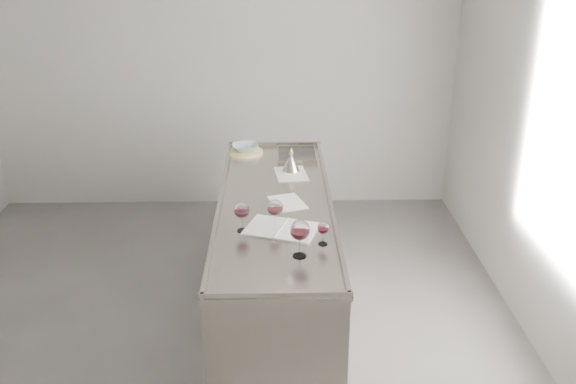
{
  "coord_description": "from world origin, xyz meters",
  "views": [
    {
      "loc": [
        0.5,
        -3.63,
        2.64
      ],
      "look_at": [
        0.59,
        0.28,
        1.02
      ],
      "focal_mm": 40.0,
      "sensor_mm": 36.0,
      "label": 1
    }
  ],
  "objects_px": {
    "wine_glass_small": "(323,229)",
    "wine_funnel": "(291,164)",
    "wine_glass_left": "(242,211)",
    "wine_glass_right": "(300,231)",
    "counter": "(276,264)",
    "notebook": "(281,229)",
    "ceramic_bowl": "(245,148)",
    "wine_glass_middle": "(275,209)"
  },
  "relations": [
    {
      "from": "wine_glass_right",
      "to": "wine_funnel",
      "type": "height_order",
      "value": "wine_glass_right"
    },
    {
      "from": "wine_glass_small",
      "to": "wine_glass_middle",
      "type": "bearing_deg",
      "value": 142.5
    },
    {
      "from": "wine_glass_middle",
      "to": "wine_glass_small",
      "type": "distance_m",
      "value": 0.35
    },
    {
      "from": "counter",
      "to": "wine_glass_right",
      "type": "distance_m",
      "value": 0.99
    },
    {
      "from": "counter",
      "to": "wine_glass_left",
      "type": "bearing_deg",
      "value": -114.78
    },
    {
      "from": "counter",
      "to": "wine_glass_small",
      "type": "xyz_separation_m",
      "value": [
        0.27,
        -0.62,
        0.57
      ]
    },
    {
      "from": "wine_glass_middle",
      "to": "wine_glass_left",
      "type": "bearing_deg",
      "value": -173.45
    },
    {
      "from": "ceramic_bowl",
      "to": "notebook",
      "type": "bearing_deg",
      "value": -79.1
    },
    {
      "from": "counter",
      "to": "wine_funnel",
      "type": "relative_size",
      "value": 12.53
    },
    {
      "from": "wine_glass_left",
      "to": "wine_glass_small",
      "type": "distance_m",
      "value": 0.51
    },
    {
      "from": "notebook",
      "to": "ceramic_bowl",
      "type": "xyz_separation_m",
      "value": [
        -0.28,
        1.43,
        0.04
      ]
    },
    {
      "from": "wine_glass_middle",
      "to": "notebook",
      "type": "xyz_separation_m",
      "value": [
        0.04,
        -0.01,
        -0.13
      ]
    },
    {
      "from": "notebook",
      "to": "ceramic_bowl",
      "type": "relative_size",
      "value": 2.31
    },
    {
      "from": "wine_glass_right",
      "to": "wine_glass_small",
      "type": "distance_m",
      "value": 0.21
    },
    {
      "from": "wine_glass_left",
      "to": "wine_glass_right",
      "type": "bearing_deg",
      "value": -44.62
    },
    {
      "from": "wine_glass_right",
      "to": "ceramic_bowl",
      "type": "relative_size",
      "value": 1.04
    },
    {
      "from": "wine_glass_small",
      "to": "ceramic_bowl",
      "type": "bearing_deg",
      "value": 107.51
    },
    {
      "from": "counter",
      "to": "wine_glass_middle",
      "type": "distance_m",
      "value": 0.73
    },
    {
      "from": "wine_glass_left",
      "to": "wine_glass_middle",
      "type": "distance_m",
      "value": 0.2
    },
    {
      "from": "counter",
      "to": "wine_glass_right",
      "type": "height_order",
      "value": "wine_glass_right"
    },
    {
      "from": "wine_glass_left",
      "to": "ceramic_bowl",
      "type": "xyz_separation_m",
      "value": [
        -0.04,
        1.44,
        -0.09
      ]
    },
    {
      "from": "counter",
      "to": "notebook",
      "type": "xyz_separation_m",
      "value": [
        0.04,
        -0.42,
        0.47
      ]
    },
    {
      "from": "wine_glass_small",
      "to": "wine_funnel",
      "type": "height_order",
      "value": "wine_funnel"
    },
    {
      "from": "wine_glass_left",
      "to": "ceramic_bowl",
      "type": "bearing_deg",
      "value": 91.57
    },
    {
      "from": "notebook",
      "to": "counter",
      "type": "bearing_deg",
      "value": 113.74
    },
    {
      "from": "wine_glass_small",
      "to": "wine_glass_left",
      "type": "bearing_deg",
      "value": 158.39
    },
    {
      "from": "notebook",
      "to": "ceramic_bowl",
      "type": "bearing_deg",
      "value": 119.66
    },
    {
      "from": "wine_glass_left",
      "to": "notebook",
      "type": "xyz_separation_m",
      "value": [
        0.24,
        0.01,
        -0.13
      ]
    },
    {
      "from": "wine_glass_right",
      "to": "counter",
      "type": "bearing_deg",
      "value": 100.03
    },
    {
      "from": "wine_glass_small",
      "to": "ceramic_bowl",
      "type": "relative_size",
      "value": 0.66
    },
    {
      "from": "wine_glass_left",
      "to": "wine_glass_small",
      "type": "relative_size",
      "value": 1.32
    },
    {
      "from": "wine_glass_middle",
      "to": "wine_funnel",
      "type": "relative_size",
      "value": 0.98
    },
    {
      "from": "counter",
      "to": "wine_funnel",
      "type": "distance_m",
      "value": 0.79
    },
    {
      "from": "wine_glass_middle",
      "to": "wine_glass_right",
      "type": "relative_size",
      "value": 0.86
    },
    {
      "from": "wine_glass_small",
      "to": "ceramic_bowl",
      "type": "height_order",
      "value": "wine_glass_small"
    },
    {
      "from": "wine_glass_small",
      "to": "wine_glass_right",
      "type": "bearing_deg",
      "value": -134.64
    },
    {
      "from": "wine_glass_left",
      "to": "wine_glass_middle",
      "type": "height_order",
      "value": "wine_glass_middle"
    },
    {
      "from": "wine_glass_middle",
      "to": "wine_funnel",
      "type": "xyz_separation_m",
      "value": [
        0.12,
        0.99,
        -0.08
      ]
    },
    {
      "from": "wine_glass_right",
      "to": "wine_glass_small",
      "type": "bearing_deg",
      "value": 45.36
    },
    {
      "from": "notebook",
      "to": "wine_funnel",
      "type": "xyz_separation_m",
      "value": [
        0.08,
        1.0,
        0.05
      ]
    },
    {
      "from": "notebook",
      "to": "wine_funnel",
      "type": "bearing_deg",
      "value": 103.94
    },
    {
      "from": "wine_glass_right",
      "to": "wine_glass_left",
      "type": "bearing_deg",
      "value": 135.38
    }
  ]
}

